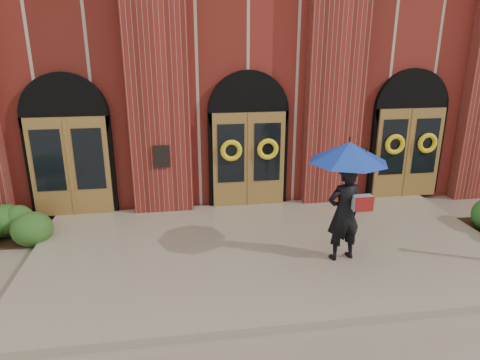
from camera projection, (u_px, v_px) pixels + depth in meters
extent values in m
plane|color=gray|center=(270.00, 256.00, 9.14)|extent=(90.00, 90.00, 0.00)
cube|color=gray|center=(269.00, 250.00, 9.26)|extent=(10.00, 5.30, 0.15)
cube|color=maroon|center=(221.00, 65.00, 16.41)|extent=(16.00, 12.00, 7.00)
cube|color=black|center=(161.00, 156.00, 10.62)|extent=(0.40, 0.05, 0.55)
cube|color=maroon|center=(157.00, 79.00, 10.29)|extent=(1.50, 0.45, 7.00)
cube|color=maroon|center=(336.00, 77.00, 10.94)|extent=(1.50, 0.45, 7.00)
cube|color=olive|center=(70.00, 167.00, 10.60)|extent=(1.90, 0.10, 2.50)
cylinder|color=black|center=(65.00, 116.00, 10.34)|extent=(2.10, 0.22, 2.10)
cube|color=olive|center=(249.00, 160.00, 11.25)|extent=(1.90, 0.10, 2.50)
cylinder|color=black|center=(248.00, 112.00, 10.99)|extent=(2.10, 0.22, 2.10)
cube|color=olive|center=(408.00, 153.00, 11.90)|extent=(1.90, 0.10, 2.50)
cylinder|color=black|center=(411.00, 108.00, 11.65)|extent=(2.10, 0.22, 2.10)
torus|color=yellow|center=(231.00, 151.00, 10.98)|extent=(0.57, 0.13, 0.57)
torus|color=yellow|center=(268.00, 149.00, 11.11)|extent=(0.57, 0.13, 0.57)
torus|color=yellow|center=(395.00, 144.00, 11.63)|extent=(0.57, 0.13, 0.57)
torus|color=yellow|center=(428.00, 143.00, 11.77)|extent=(0.57, 0.13, 0.57)
imported|color=black|center=(344.00, 213.00, 8.46)|extent=(0.79, 0.59, 1.98)
cone|color=#1437A1|center=(349.00, 152.00, 8.07)|extent=(1.77, 1.77, 0.40)
cylinder|color=black|center=(350.00, 179.00, 8.20)|extent=(0.02, 0.02, 0.65)
cube|color=#ABAFB1|center=(362.00, 203.00, 8.27)|extent=(0.40, 0.24, 0.29)
cube|color=maroon|center=(365.00, 205.00, 8.17)|extent=(0.37, 0.09, 0.29)
ellipsoid|color=#264A18|center=(36.00, 222.00, 9.99)|extent=(2.76, 1.11, 0.71)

